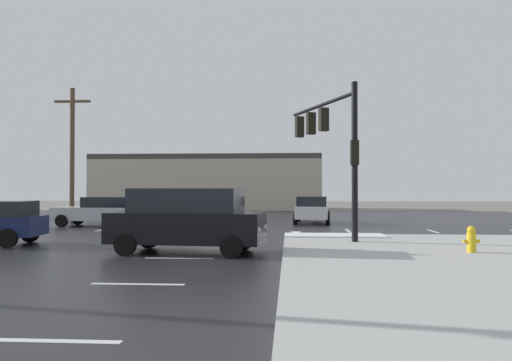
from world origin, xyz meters
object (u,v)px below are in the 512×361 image
Objects in this scene: sedan_silver at (100,211)px; suv_black at (187,219)px; utility_pole_far at (72,152)px; fire_hydrant at (471,239)px; sedan_white at (312,209)px; traffic_signal_mast at (331,136)px.

sedan_silver is 12.95m from suv_black.
sedan_silver is at bearing -45.52° from utility_pole_far.
utility_pole_far is at bearing -42.35° from sedan_silver.
fire_hydrant is at bearing -37.30° from utility_pole_far.
suv_black is at bearing 166.65° from sedan_white.
sedan_silver is (-11.53, -3.14, 0.00)m from sedan_white.
suv_black is (-4.86, -4.44, -3.06)m from traffic_signal_mast.
fire_hydrant is 0.16× the size of suv_black.
traffic_signal_mast is 7.27× the size of fire_hydrant.
suv_black is at bearing 178.27° from fire_hydrant.
suv_black reaches higher than sedan_silver.
utility_pole_far is at bearing 36.27° from traffic_signal_mast.
utility_pole_far is at bearing 130.75° from suv_black.
utility_pole_far is (-9.82, 13.81, 3.17)m from suv_black.
traffic_signal_mast is at bearing -32.53° from utility_pole_far.
sedan_white is (-4.09, 14.31, 0.32)m from fire_hydrant.
utility_pole_far reaches higher than sedan_white.
sedan_white is 0.57× the size of utility_pole_far.
sedan_white is 0.93× the size of suv_black.
utility_pole_far reaches higher than suv_black.
sedan_white is at bearing 0.96° from utility_pole_far.
utility_pole_far is at bearing 95.59° from sedan_white.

